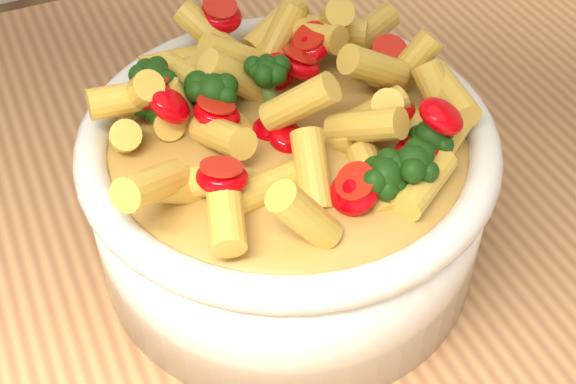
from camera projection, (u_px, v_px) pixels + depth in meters
name	position (u px, v px, depth m)	size (l,w,h in m)	color
table	(407.00, 289.00, 0.68)	(1.20, 0.80, 0.90)	tan
serving_bowl	(288.00, 190.00, 0.53)	(0.27, 0.27, 0.11)	silver
pasta_salad	(288.00, 107.00, 0.48)	(0.21, 0.21, 0.05)	gold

